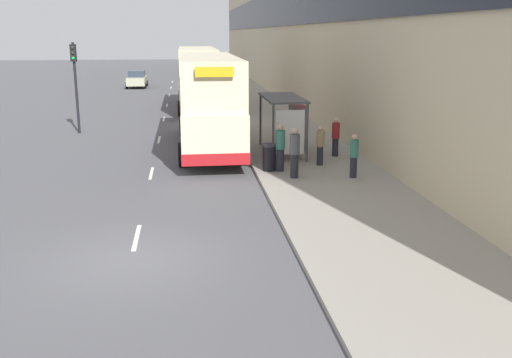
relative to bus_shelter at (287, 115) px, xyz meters
The scene contains 24 objects.
ground_plane 12.67m from the bus_shelter, 117.43° to the right, with size 220.00×220.00×0.00m, color #515156.
pavement 27.45m from the bus_shelter, 88.48° to the left, with size 5.00×93.00×0.14m.
terrace_facade 28.48m from the bus_shelter, 80.22° to the left, with size 3.10×93.00×16.28m.
lane_mark_0 11.33m from the bus_shelter, 121.10° to the right, with size 0.12×2.00×0.01m.
lane_mark_1 6.48m from the bus_shelter, 158.38° to the right, with size 0.12×2.00×0.01m.
lane_mark_2 7.86m from the bus_shelter, 139.15° to the left, with size 0.12×2.00×0.01m.
lane_mark_3 13.69m from the bus_shelter, 115.19° to the left, with size 0.12×2.00×0.01m.
lane_mark_4 20.47m from the bus_shelter, 106.45° to the left, with size 0.12×2.00×0.01m.
lane_mark_5 27.51m from the bus_shelter, 102.14° to the left, with size 0.12×2.00×0.01m.
lane_mark_6 34.65m from the bus_shelter, 99.60° to the left, with size 0.12×2.00×0.01m.
lane_mark_7 41.83m from the bus_shelter, 97.94° to the left, with size 0.12×2.00×0.01m.
bus_shelter is the anchor object (origin of this frame).
double_decker_bus_near 4.05m from the bus_shelter, 144.89° to the left, with size 2.85×11.54×4.30m.
double_decker_bus_ahead 17.35m from the bus_shelter, 101.51° to the left, with size 2.85×11.14×4.30m.
car_0 35.99m from the bus_shelter, 104.73° to the left, with size 1.98×4.42×1.68m.
car_1 48.93m from the bus_shelter, 93.29° to the left, with size 1.97×4.10×1.68m.
car_2 31.25m from the bus_shelter, 96.66° to the left, with size 1.97×4.05×1.70m.
pedestrian_at_shelter 2.62m from the bus_shelter, 67.53° to the right, with size 0.32×0.32×1.60m.
pedestrian_1 2.28m from the bus_shelter, 18.18° to the right, with size 0.33×0.33×1.65m.
pedestrian_2 4.30m from the bus_shelter, 96.43° to the right, with size 0.37×0.37×1.86m.
pedestrian_3 3.31m from the bus_shelter, 104.76° to the right, with size 0.36×0.36×1.82m.
pedestrian_4 4.82m from the bus_shelter, 69.03° to the right, with size 0.32×0.32×1.61m.
litter_bin 3.42m from the bus_shelter, 112.45° to the right, with size 0.55×0.55×1.05m.
traffic_light_far_kerb 12.72m from the bus_shelter, 143.57° to the left, with size 0.30×0.32×4.84m.
Camera 1 is at (1.41, -13.09, 5.29)m, focal length 40.00 mm.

